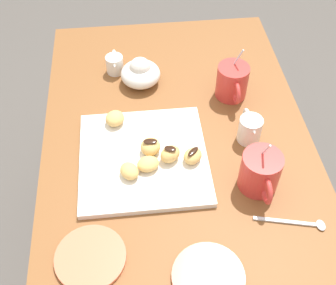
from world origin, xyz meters
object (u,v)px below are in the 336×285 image
Objects in this scene: pastry_plate_square at (144,158)px; beignet_5 at (150,147)px; coffee_mug_red_right at (261,171)px; beignet_4 at (170,154)px; cream_pitcher_white at (250,128)px; beignet_2 at (148,164)px; saucer_coral_right at (208,277)px; saucer_coral_left at (90,257)px; ice_cream_bowl at (140,73)px; beignet_3 at (115,118)px; beignet_1 at (129,171)px; chocolate_sauce_pitcher at (115,63)px; dining_table at (177,172)px; beignet_0 at (193,156)px; coffee_mug_red_left at (232,81)px.

pastry_plate_square is 0.04m from beignet_5.
beignet_4 is (-0.09, -0.20, -0.02)m from coffee_mug_red_right.
cream_pitcher_white is 0.28m from beignet_2.
saucer_coral_right is at bearing -24.59° from cream_pitcher_white.
saucer_coral_left is 0.25m from saucer_coral_right.
beignet_3 is (0.17, -0.08, -0.00)m from ice_cream_bowl.
beignet_5 is at bearing 140.47° from beignet_1.
chocolate_sauce_pitcher is at bearing -144.53° from coffee_mug_red_right.
saucer_coral_left and saucer_coral_right have the same top height.
beignet_4 is at bearing 9.67° from ice_cream_bowl.
chocolate_sauce_pitcher is at bearing -169.72° from beignet_2.
pastry_plate_square is at bearing -56.68° from beignet_5.
ice_cream_bowl is at bearing -170.98° from saucer_coral_right.
cream_pitcher_white reaches higher than dining_table.
chocolate_sauce_pitcher reaches higher than beignet_0.
chocolate_sauce_pitcher is 0.41m from beignet_1.
beignet_0 is 0.98× the size of beignet_5.
coffee_mug_red_left is 1.44× the size of cream_pitcher_white.
beignet_3 is (0.23, -0.00, 0.00)m from chocolate_sauce_pitcher.
chocolate_sauce_pitcher is at bearing -132.53° from cream_pitcher_white.
ice_cream_bowl reaches higher than beignet_4.
cream_pitcher_white is 1.94× the size of beignet_5.
chocolate_sauce_pitcher is at bearing 173.68° from saucer_coral_left.
pastry_plate_square reaches higher than saucer_coral_right.
chocolate_sauce_pitcher is 0.35m from beignet_5.
beignet_0 is (0.32, 0.11, -0.01)m from ice_cream_bowl.
coffee_mug_red_right is 0.40m from beignet_3.
saucer_coral_left is 0.22m from beignet_1.
chocolate_sauce_pitcher is at bearing -165.73° from saucer_coral_right.
beignet_0 reaches higher than dining_table.
cream_pitcher_white reaches higher than beignet_1.
chocolate_sauce_pitcher reaches higher than saucer_coral_left.
pastry_plate_square is 0.13m from beignet_0.
coffee_mug_red_left is at bearing 134.48° from beignet_2.
beignet_5 is at bearing -50.76° from coffee_mug_red_left.
coffee_mug_red_right is at bearing 66.14° from beignet_4.
chocolate_sauce_pitcher is 0.62m from saucer_coral_left.
beignet_0 is at bearing -118.71° from coffee_mug_red_right.
saucer_coral_right is 2.80× the size of beignet_2.
beignet_4 is at bearing 18.92° from chocolate_sauce_pitcher.
saucer_coral_left is at bearing -35.58° from dining_table.
cream_pitcher_white is at bearing 47.47° from chocolate_sauce_pitcher.
saucer_coral_right is (0.22, -0.16, -0.05)m from coffee_mug_red_right.
saucer_coral_right is at bearing 9.02° from ice_cream_bowl.
cream_pitcher_white is at bearing 107.42° from beignet_1.
pastry_plate_square is 0.07m from beignet_4.
cream_pitcher_white reaches higher than chocolate_sauce_pitcher.
beignet_2 is at bearing 10.28° from chocolate_sauce_pitcher.
ice_cream_bowl reaches higher than beignet_2.
beignet_1 is (0.11, -0.13, 0.17)m from dining_table.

